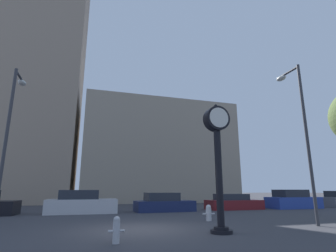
% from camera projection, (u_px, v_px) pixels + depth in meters
% --- Properties ---
extents(ground_plane, '(200.00, 200.00, 0.00)m').
position_uv_depth(ground_plane, '(140.00, 229.00, 10.14)').
color(ground_plane, '#38383D').
extents(building_tall_tower, '(12.25, 12.00, 40.54)m').
position_uv_depth(building_tall_tower, '(36.00, 43.00, 34.49)').
color(building_tall_tower, gray).
rests_on(building_tall_tower, ground_plane).
extents(building_storefront_row, '(18.79, 12.00, 12.38)m').
position_uv_depth(building_storefront_row, '(155.00, 154.00, 35.75)').
color(building_storefront_row, gray).
rests_on(building_storefront_row, ground_plane).
extents(street_clock, '(0.95, 0.78, 4.76)m').
position_uv_depth(street_clock, '(218.00, 151.00, 9.86)').
color(street_clock, black).
rests_on(street_clock, ground_plane).
extents(car_silver, '(4.39, 1.82, 1.47)m').
position_uv_depth(car_silver, '(81.00, 203.00, 16.93)').
color(car_silver, '#BCBCC1').
rests_on(car_silver, ground_plane).
extents(car_navy, '(4.19, 1.94, 1.28)m').
position_uv_depth(car_navy, '(164.00, 204.00, 18.43)').
color(car_navy, '#19234C').
rests_on(car_navy, ground_plane).
extents(car_maroon, '(4.30, 1.77, 1.17)m').
position_uv_depth(car_maroon, '(233.00, 203.00, 20.27)').
color(car_maroon, maroon).
rests_on(car_maroon, ground_plane).
extents(car_blue, '(4.31, 1.94, 1.49)m').
position_uv_depth(car_blue, '(293.00, 200.00, 21.46)').
color(car_blue, '#28429E').
rests_on(car_blue, ground_plane).
extents(fire_hydrant_near, '(0.63, 0.27, 0.77)m').
position_uv_depth(fire_hydrant_near, '(209.00, 213.00, 12.92)').
color(fire_hydrant_near, '#B7B7BC').
rests_on(fire_hydrant_near, ground_plane).
extents(fire_hydrant_far, '(0.46, 0.20, 0.75)m').
position_uv_depth(fire_hydrant_far, '(116.00, 230.00, 7.52)').
color(fire_hydrant_far, '#B7B7BC').
rests_on(fire_hydrant_far, ground_plane).
extents(street_lamp_left, '(0.36, 1.57, 6.87)m').
position_uv_depth(street_lamp_left, '(11.00, 120.00, 11.74)').
color(street_lamp_left, '#38383D').
rests_on(street_lamp_left, ground_plane).
extents(street_lamp_right, '(0.36, 1.57, 7.42)m').
position_uv_depth(street_lamp_right, '(299.00, 118.00, 12.48)').
color(street_lamp_right, '#38383D').
rests_on(street_lamp_right, ground_plane).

